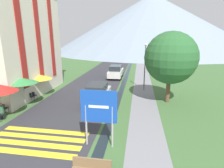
# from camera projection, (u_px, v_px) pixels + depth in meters

# --- Properties ---
(ground_plane) EXTENTS (160.00, 160.00, 0.00)m
(ground_plane) POSITION_uv_depth(u_px,v_px,m) (117.00, 79.00, 24.63)
(ground_plane) COLOR #3D6033
(road) EXTENTS (6.40, 60.00, 0.01)m
(road) POSITION_uv_depth(u_px,v_px,m) (111.00, 67.00, 34.56)
(road) COLOR #2D2D33
(road) RESTS_ON ground_plane
(footpath) EXTENTS (2.20, 60.00, 0.01)m
(footpath) POSITION_uv_depth(u_px,v_px,m) (142.00, 68.00, 33.66)
(footpath) COLOR slate
(footpath) RESTS_ON ground_plane
(drainage_channel) EXTENTS (0.60, 60.00, 0.00)m
(drainage_channel) POSITION_uv_depth(u_px,v_px,m) (129.00, 68.00, 34.01)
(drainage_channel) COLOR black
(drainage_channel) RESTS_ON ground_plane
(crosswalk_marking) EXTENTS (5.44, 2.54, 0.01)m
(crosswalk_marking) POSITION_uv_depth(u_px,v_px,m) (37.00, 140.00, 9.79)
(crosswalk_marking) COLOR yellow
(crosswalk_marking) RESTS_ON ground_plane
(mountain_distant) EXTENTS (83.68, 83.68, 23.86)m
(mountain_distant) POSITION_uv_depth(u_px,v_px,m) (151.00, 23.00, 75.78)
(mountain_distant) COLOR gray
(mountain_distant) RESTS_ON ground_plane
(hotel_building) EXTENTS (6.26, 9.87, 11.28)m
(hotel_building) POSITION_uv_depth(u_px,v_px,m) (10.00, 33.00, 16.83)
(hotel_building) COLOR beige
(hotel_building) RESTS_ON ground_plane
(road_sign) EXTENTS (1.88, 0.11, 3.08)m
(road_sign) POSITION_uv_depth(u_px,v_px,m) (99.00, 111.00, 8.85)
(road_sign) COLOR #9E9EA3
(road_sign) RESTS_ON ground_plane
(parked_car_near) EXTENTS (1.81, 4.04, 1.82)m
(parked_car_near) POSITION_uv_depth(u_px,v_px,m) (98.00, 94.00, 15.03)
(parked_car_near) COLOR #B2B2B7
(parked_car_near) RESTS_ON ground_plane
(parked_car_far) EXTENTS (1.94, 4.27, 1.82)m
(parked_car_far) POSITION_uv_depth(u_px,v_px,m) (116.00, 72.00, 25.16)
(parked_car_far) COLOR silver
(parked_car_far) RESTS_ON ground_plane
(cafe_chair_far_left) EXTENTS (0.40, 0.40, 0.85)m
(cafe_chair_far_left) POSITION_uv_depth(u_px,v_px,m) (30.00, 96.00, 15.69)
(cafe_chair_far_left) COLOR #232328
(cafe_chair_far_left) RESTS_ON ground_plane
(cafe_chair_near_left) EXTENTS (0.40, 0.40, 0.85)m
(cafe_chair_near_left) POSITION_uv_depth(u_px,v_px,m) (4.00, 108.00, 13.07)
(cafe_chair_near_left) COLOR #232328
(cafe_chair_near_left) RESTS_ON ground_plane
(cafe_chair_middle) EXTENTS (0.40, 0.40, 0.85)m
(cafe_chair_middle) POSITION_uv_depth(u_px,v_px,m) (17.00, 101.00, 14.40)
(cafe_chair_middle) COLOR #232328
(cafe_chair_middle) RESTS_ON ground_plane
(cafe_chair_far_right) EXTENTS (0.40, 0.40, 0.85)m
(cafe_chair_far_right) POSITION_uv_depth(u_px,v_px,m) (33.00, 95.00, 16.03)
(cafe_chair_far_right) COLOR #232328
(cafe_chair_far_right) RESTS_ON ground_plane
(cafe_umbrella_middle_green) EXTENTS (2.45, 2.45, 2.44)m
(cafe_umbrella_middle_green) POSITION_uv_depth(u_px,v_px,m) (22.00, 81.00, 14.21)
(cafe_umbrella_middle_green) COLOR #B7B2A8
(cafe_umbrella_middle_green) RESTS_ON ground_plane
(cafe_umbrella_rear_yellow) EXTENTS (2.42, 2.42, 2.14)m
(cafe_umbrella_rear_yellow) POSITION_uv_depth(u_px,v_px,m) (39.00, 77.00, 17.01)
(cafe_umbrella_rear_yellow) COLOR #B7B2A8
(cafe_umbrella_rear_yellow) RESTS_ON ground_plane
(person_seated_near) EXTENTS (0.32, 0.32, 1.22)m
(person_seated_near) POSITION_uv_depth(u_px,v_px,m) (1.00, 110.00, 12.28)
(person_seated_near) COLOR #282833
(person_seated_near) RESTS_ON ground_plane
(person_standing_terrace) EXTENTS (0.32, 0.32, 1.79)m
(person_standing_terrace) POSITION_uv_depth(u_px,v_px,m) (11.00, 97.00, 13.87)
(person_standing_terrace) COLOR #282833
(person_standing_terrace) RESTS_ON ground_plane
(streetlamp) EXTENTS (0.28, 0.28, 5.07)m
(streetlamp) POSITION_uv_depth(u_px,v_px,m) (145.00, 63.00, 18.74)
(streetlamp) COLOR #515156
(streetlamp) RESTS_ON ground_plane
(tree_by_path) EXTENTS (4.44, 4.44, 6.18)m
(tree_by_path) POSITION_uv_depth(u_px,v_px,m) (171.00, 58.00, 14.76)
(tree_by_path) COLOR brown
(tree_by_path) RESTS_ON ground_plane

